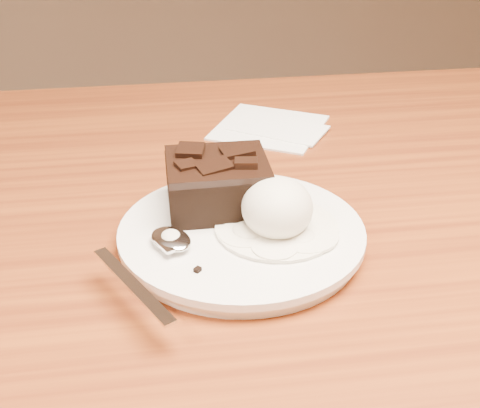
{
  "coord_description": "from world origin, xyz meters",
  "views": [
    {
      "loc": [
        -0.16,
        -0.61,
        1.1
      ],
      "look_at": [
        -0.08,
        -0.07,
        0.79
      ],
      "focal_mm": 49.86,
      "sensor_mm": 36.0,
      "label": 1
    }
  ],
  "objects": [
    {
      "name": "ice_cream_scoop",
      "position": [
        -0.05,
        -0.08,
        0.79
      ],
      "size": [
        0.07,
        0.07,
        0.06
      ],
      "primitive_type": "ellipsoid",
      "color": "silver",
      "rests_on": "plate"
    },
    {
      "name": "crumb_a",
      "position": [
        -0.13,
        -0.14,
        0.77
      ],
      "size": [
        0.01,
        0.01,
        0.0
      ],
      "primitive_type": "cube",
      "rotation": [
        0.0,
        0.0,
        0.83
      ],
      "color": "black",
      "rests_on": "plate"
    },
    {
      "name": "plate",
      "position": [
        -0.08,
        -0.08,
        0.76
      ],
      "size": [
        0.23,
        0.23,
        0.02
      ],
      "primitive_type": "cylinder",
      "color": "silver",
      "rests_on": "dining_table"
    },
    {
      "name": "crumb_b",
      "position": [
        -0.08,
        -0.1,
        0.77
      ],
      "size": [
        0.01,
        0.01,
        0.0
      ],
      "primitive_type": "cube",
      "rotation": [
        0.0,
        0.0,
        1.35
      ],
      "color": "black",
      "rests_on": "plate"
    },
    {
      "name": "melt_puddle",
      "position": [
        -0.05,
        -0.08,
        0.77
      ],
      "size": [
        0.12,
        0.12,
        0.0
      ],
      "primitive_type": "cylinder",
      "color": "white",
      "rests_on": "plate"
    },
    {
      "name": "spoon",
      "position": [
        -0.15,
        -0.1,
        0.77
      ],
      "size": [
        0.11,
        0.18,
        0.01
      ],
      "primitive_type": null,
      "rotation": [
        0.0,
        0.0,
        0.48
      ],
      "color": "silver",
      "rests_on": "plate"
    },
    {
      "name": "napkin",
      "position": [
        -0.0,
        0.2,
        0.75
      ],
      "size": [
        0.18,
        0.18,
        0.01
      ],
      "primitive_type": "cube",
      "rotation": [
        0.0,
        0.0,
        -0.51
      ],
      "color": "white",
      "rests_on": "dining_table"
    },
    {
      "name": "brownie",
      "position": [
        -0.1,
        -0.03,
        0.79
      ],
      "size": [
        0.1,
        0.08,
        0.05
      ],
      "primitive_type": "cube",
      "rotation": [
        0.0,
        0.0,
        -0.0
      ],
      "color": "black",
      "rests_on": "plate"
    }
  ]
}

